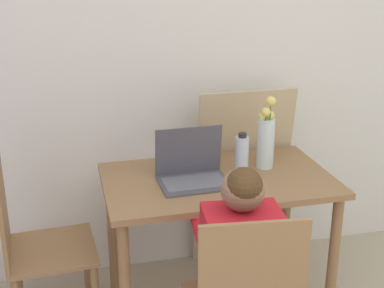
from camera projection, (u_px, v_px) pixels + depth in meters
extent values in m
cube|color=white|center=(206.00, 49.00, 2.86)|extent=(6.40, 0.05, 2.50)
cube|color=olive|center=(218.00, 180.00, 2.55)|extent=(1.09, 0.65, 0.03)
cylinder|color=olive|center=(333.00, 263.00, 2.54)|extent=(0.05, 0.05, 0.69)
cylinder|color=olive|center=(112.00, 232.00, 2.82)|extent=(0.05, 0.05, 0.69)
cylinder|color=olive|center=(286.00, 212.00, 3.04)|extent=(0.05, 0.05, 0.69)
cube|color=olive|center=(253.00, 284.00, 1.82)|extent=(0.38, 0.06, 0.47)
cube|color=olive|center=(52.00, 250.00, 2.49)|extent=(0.43, 0.43, 0.02)
cube|color=olive|center=(2.00, 208.00, 2.36)|extent=(0.04, 0.38, 0.47)
cylinder|color=olive|center=(87.00, 265.00, 2.77)|extent=(0.04, 0.04, 0.42)
cylinder|color=olive|center=(18.00, 277.00, 2.67)|extent=(0.04, 0.04, 0.42)
cube|color=red|center=(240.00, 260.00, 2.01)|extent=(0.30, 0.21, 0.42)
sphere|color=#936B4C|center=(243.00, 190.00, 1.91)|extent=(0.16, 0.16, 0.16)
sphere|color=#4C3319|center=(244.00, 186.00, 1.89)|extent=(0.14, 0.14, 0.14)
cylinder|color=navy|center=(247.00, 282.00, 2.21)|extent=(0.12, 0.29, 0.09)
cylinder|color=navy|center=(216.00, 284.00, 2.20)|extent=(0.12, 0.29, 0.09)
cylinder|color=red|center=(258.00, 226.00, 2.21)|extent=(0.08, 0.24, 0.06)
cylinder|color=red|center=(200.00, 230.00, 2.18)|extent=(0.08, 0.24, 0.06)
cube|color=#4C4C51|center=(195.00, 183.00, 2.47)|extent=(0.33, 0.25, 0.01)
cube|color=slate|center=(195.00, 182.00, 2.47)|extent=(0.29, 0.18, 0.00)
cube|color=#4C4C51|center=(189.00, 150.00, 2.53)|extent=(0.32, 0.04, 0.24)
cube|color=black|center=(188.00, 150.00, 2.53)|extent=(0.29, 0.03, 0.21)
cylinder|color=silver|center=(265.00, 144.00, 2.63)|extent=(0.09, 0.09, 0.25)
cylinder|color=#3D7A38|center=(269.00, 136.00, 2.63)|extent=(0.01, 0.01, 0.22)
sphere|color=#EFDB66|center=(270.00, 115.00, 2.59)|extent=(0.04, 0.04, 0.04)
cylinder|color=#3D7A38|center=(264.00, 139.00, 2.64)|extent=(0.01, 0.01, 0.19)
sphere|color=#EFDB66|center=(265.00, 120.00, 2.61)|extent=(0.04, 0.04, 0.04)
cylinder|color=#3D7A38|center=(262.00, 137.00, 2.62)|extent=(0.01, 0.01, 0.22)
sphere|color=#EFDB66|center=(263.00, 116.00, 2.59)|extent=(0.04, 0.04, 0.04)
cylinder|color=#3D7A38|center=(265.00, 136.00, 2.60)|extent=(0.01, 0.01, 0.24)
sphere|color=#EFDB66|center=(266.00, 112.00, 2.56)|extent=(0.04, 0.04, 0.04)
cylinder|color=#3D7A38|center=(269.00, 131.00, 2.60)|extent=(0.01, 0.01, 0.29)
sphere|color=#EFDB66|center=(271.00, 101.00, 2.55)|extent=(0.05, 0.05, 0.05)
cylinder|color=silver|center=(242.00, 156.00, 2.56)|extent=(0.06, 0.06, 0.19)
cylinder|color=#262628|center=(242.00, 135.00, 2.53)|extent=(0.04, 0.04, 0.02)
cube|color=tan|center=(242.00, 179.00, 3.03)|extent=(0.54, 0.16, 1.06)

